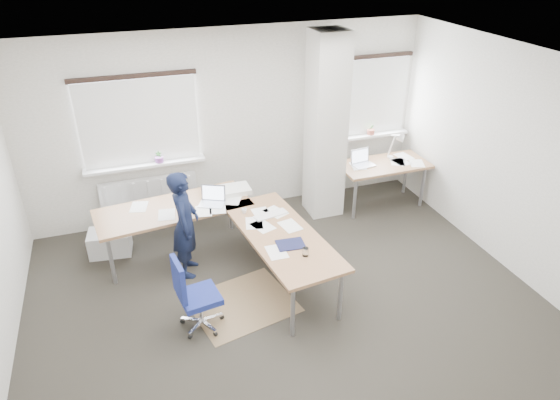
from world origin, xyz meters
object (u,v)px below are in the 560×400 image
object	(u,v)px
person	(185,224)
task_chair	(198,309)
desk_side	(383,166)
desk_main	(228,221)

from	to	relation	value
person	task_chair	bearing A→B (deg)	-170.19
task_chair	person	size ratio (longest dim) A/B	0.66
task_chair	desk_side	bearing A→B (deg)	21.23
desk_main	task_chair	size ratio (longest dim) A/B	2.85
desk_main	desk_side	world-z (taller)	desk_side
task_chair	person	world-z (taller)	person
desk_main	desk_side	bearing A→B (deg)	10.53
desk_side	task_chair	xyz separation A→B (m)	(-3.31, -1.86, -0.42)
task_chair	person	xyz separation A→B (m)	(0.08, 1.08, 0.45)
desk_main	task_chair	distance (m)	1.26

